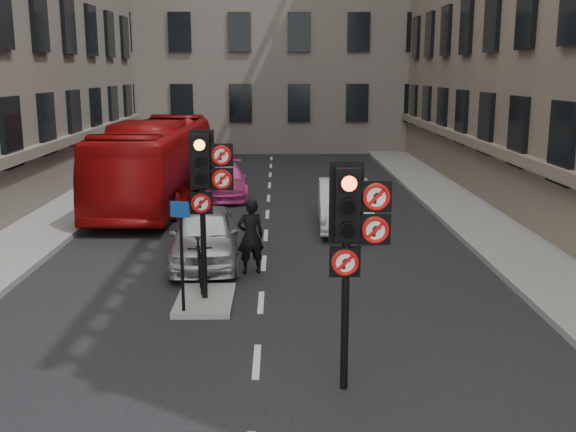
{
  "coord_description": "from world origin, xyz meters",
  "views": [
    {
      "loc": [
        0.38,
        -8.76,
        4.9
      ],
      "look_at": [
        0.54,
        1.8,
        2.6
      ],
      "focal_mm": 42.0,
      "sensor_mm": 36.0,
      "label": 1
    }
  ],
  "objects_px": {
    "signal_near": "(352,228)",
    "bus_red": "(156,162)",
    "car_silver": "(205,236)",
    "motorcyclist": "(251,236)",
    "car_pink": "(224,181)",
    "info_sign": "(181,241)",
    "car_white": "(344,204)",
    "motorcycle": "(199,264)",
    "signal_far": "(206,179)"
  },
  "relations": [
    {
      "from": "car_pink",
      "to": "info_sign",
      "type": "bearing_deg",
      "value": -94.1
    },
    {
      "from": "bus_red",
      "to": "signal_near",
      "type": "bearing_deg",
      "value": -67.85
    },
    {
      "from": "car_silver",
      "to": "car_white",
      "type": "height_order",
      "value": "car_white"
    },
    {
      "from": "car_silver",
      "to": "car_pink",
      "type": "relative_size",
      "value": 0.97
    },
    {
      "from": "signal_far",
      "to": "car_pink",
      "type": "distance_m",
      "value": 12.57
    },
    {
      "from": "signal_near",
      "to": "signal_far",
      "type": "distance_m",
      "value": 4.77
    },
    {
      "from": "car_silver",
      "to": "car_white",
      "type": "xyz_separation_m",
      "value": [
        3.97,
        4.01,
        0.01
      ]
    },
    {
      "from": "signal_near",
      "to": "car_pink",
      "type": "height_order",
      "value": "signal_near"
    },
    {
      "from": "bus_red",
      "to": "motorcyclist",
      "type": "relative_size",
      "value": 5.98
    },
    {
      "from": "car_silver",
      "to": "motorcycle",
      "type": "bearing_deg",
      "value": -91.29
    },
    {
      "from": "car_pink",
      "to": "info_sign",
      "type": "xyz_separation_m",
      "value": [
        0.2,
        -13.19,
        0.95
      ]
    },
    {
      "from": "car_silver",
      "to": "signal_far",
      "type": "bearing_deg",
      "value": -86.4
    },
    {
      "from": "signal_far",
      "to": "car_silver",
      "type": "bearing_deg",
      "value": 97.48
    },
    {
      "from": "car_pink",
      "to": "motorcycle",
      "type": "height_order",
      "value": "car_pink"
    },
    {
      "from": "motorcycle",
      "to": "motorcyclist",
      "type": "relative_size",
      "value": 1.02
    },
    {
      "from": "signal_near",
      "to": "bus_red",
      "type": "distance_m",
      "value": 16.14
    },
    {
      "from": "car_white",
      "to": "bus_red",
      "type": "xyz_separation_m",
      "value": [
        -6.59,
        3.99,
        0.81
      ]
    },
    {
      "from": "car_pink",
      "to": "info_sign",
      "type": "distance_m",
      "value": 13.23
    },
    {
      "from": "car_silver",
      "to": "car_white",
      "type": "relative_size",
      "value": 0.95
    },
    {
      "from": "signal_near",
      "to": "signal_far",
      "type": "xyz_separation_m",
      "value": [
        -2.6,
        4.0,
        0.12
      ]
    },
    {
      "from": "motorcycle",
      "to": "info_sign",
      "type": "xyz_separation_m",
      "value": [
        -0.12,
        -1.82,
        1.02
      ]
    },
    {
      "from": "car_silver",
      "to": "motorcyclist",
      "type": "xyz_separation_m",
      "value": [
        1.22,
        -0.92,
        0.21
      ]
    },
    {
      "from": "car_pink",
      "to": "motorcyclist",
      "type": "bearing_deg",
      "value": -86.89
    },
    {
      "from": "motorcycle",
      "to": "car_white",
      "type": "bearing_deg",
      "value": 47.94
    },
    {
      "from": "car_white",
      "to": "signal_near",
      "type": "bearing_deg",
      "value": -92.9
    },
    {
      "from": "signal_near",
      "to": "car_pink",
      "type": "distance_m",
      "value": 16.81
    },
    {
      "from": "signal_far",
      "to": "car_pink",
      "type": "height_order",
      "value": "signal_far"
    },
    {
      "from": "car_silver",
      "to": "car_pink",
      "type": "height_order",
      "value": "car_silver"
    },
    {
      "from": "bus_red",
      "to": "signal_far",
      "type": "bearing_deg",
      "value": -73.04
    },
    {
      "from": "motorcycle",
      "to": "signal_near",
      "type": "bearing_deg",
      "value": -69.41
    },
    {
      "from": "car_silver",
      "to": "motorcyclist",
      "type": "height_order",
      "value": "motorcyclist"
    },
    {
      "from": "signal_far",
      "to": "car_pink",
      "type": "bearing_deg",
      "value": 92.94
    },
    {
      "from": "car_white",
      "to": "info_sign",
      "type": "bearing_deg",
      "value": -114.74
    },
    {
      "from": "car_silver",
      "to": "bus_red",
      "type": "xyz_separation_m",
      "value": [
        -2.62,
        8.0,
        0.82
      ]
    },
    {
      "from": "signal_near",
      "to": "info_sign",
      "type": "xyz_separation_m",
      "value": [
        -3.03,
        3.19,
        -1.0
      ]
    },
    {
      "from": "car_white",
      "to": "car_pink",
      "type": "relative_size",
      "value": 1.03
    },
    {
      "from": "motorcyclist",
      "to": "bus_red",
      "type": "bearing_deg",
      "value": -84.09
    },
    {
      "from": "bus_red",
      "to": "motorcycle",
      "type": "distance_m",
      "value": 10.49
    },
    {
      "from": "car_white",
      "to": "info_sign",
      "type": "distance_m",
      "value": 8.91
    },
    {
      "from": "signal_far",
      "to": "motorcycle",
      "type": "xyz_separation_m",
      "value": [
        -0.31,
        1.01,
        -2.14
      ]
    },
    {
      "from": "signal_near",
      "to": "signal_far",
      "type": "height_order",
      "value": "signal_far"
    },
    {
      "from": "signal_far",
      "to": "car_silver",
      "type": "distance_m",
      "value": 3.69
    },
    {
      "from": "signal_far",
      "to": "motorcycle",
      "type": "bearing_deg",
      "value": 107.21
    },
    {
      "from": "signal_near",
      "to": "info_sign",
      "type": "height_order",
      "value": "signal_near"
    },
    {
      "from": "signal_far",
      "to": "motorcyclist",
      "type": "bearing_deg",
      "value": 69.48
    },
    {
      "from": "car_white",
      "to": "bus_red",
      "type": "bearing_deg",
      "value": 150.88
    },
    {
      "from": "signal_near",
      "to": "car_silver",
      "type": "xyz_separation_m",
      "value": [
        -3.01,
        7.09,
        -1.86
      ]
    },
    {
      "from": "signal_far",
      "to": "car_white",
      "type": "bearing_deg",
      "value": 63.33
    },
    {
      "from": "car_white",
      "to": "motorcyclist",
      "type": "xyz_separation_m",
      "value": [
        -2.75,
        -4.93,
        0.19
      ]
    },
    {
      "from": "car_silver",
      "to": "motorcycle",
      "type": "distance_m",
      "value": 2.09
    }
  ]
}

